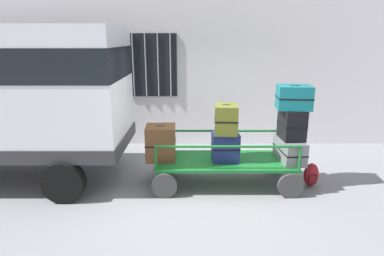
# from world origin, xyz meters

# --- Properties ---
(ground_plane) EXTENTS (40.00, 40.00, 0.00)m
(ground_plane) POSITION_xyz_m (0.00, 0.00, 0.00)
(ground_plane) COLOR gray
(building_wall) EXTENTS (12.00, 0.38, 5.00)m
(building_wall) POSITION_xyz_m (-0.01, 2.66, 2.50)
(building_wall) COLOR silver
(building_wall) RESTS_ON ground
(luggage_cart) EXTENTS (2.58, 1.14, 0.49)m
(luggage_cart) POSITION_xyz_m (0.34, 0.07, 0.40)
(luggage_cart) COLOR #146023
(luggage_cart) RESTS_ON ground
(cart_railing) EXTENTS (2.46, 1.00, 0.43)m
(cart_railing) POSITION_xyz_m (0.34, 0.07, 0.85)
(cart_railing) COLOR #146023
(cart_railing) RESTS_ON luggage_cart
(suitcase_left_bottom) EXTENTS (0.55, 0.53, 0.63)m
(suitcase_left_bottom) POSITION_xyz_m (-0.82, 0.11, 0.80)
(suitcase_left_bottom) COLOR brown
(suitcase_left_bottom) RESTS_ON luggage_cart
(suitcase_midleft_bottom) EXTENTS (0.50, 0.41, 0.52)m
(suitcase_midleft_bottom) POSITION_xyz_m (0.34, 0.04, 0.75)
(suitcase_midleft_bottom) COLOR navy
(suitcase_midleft_bottom) RESTS_ON luggage_cart
(suitcase_midleft_middle) EXTENTS (0.44, 0.55, 0.51)m
(suitcase_midleft_middle) POSITION_xyz_m (0.34, 0.05, 1.26)
(suitcase_midleft_middle) COLOR #4C5119
(suitcase_midleft_middle) RESTS_ON suitcase_midleft_bottom
(suitcase_center_bottom) EXTENTS (0.43, 0.83, 0.41)m
(suitcase_center_bottom) POSITION_xyz_m (1.51, 0.05, 0.69)
(suitcase_center_bottom) COLOR slate
(suitcase_center_bottom) RESTS_ON luggage_cart
(suitcase_center_middle) EXTENTS (0.41, 0.55, 0.54)m
(suitcase_center_middle) POSITION_xyz_m (1.51, 0.04, 1.17)
(suitcase_center_middle) COLOR black
(suitcase_center_middle) RESTS_ON suitcase_center_bottom
(suitcase_center_top) EXTENTS (0.62, 0.52, 0.42)m
(suitcase_center_top) POSITION_xyz_m (1.51, 0.05, 1.65)
(suitcase_center_top) COLOR #0F5960
(suitcase_center_top) RESTS_ON suitcase_center_middle
(backpack) EXTENTS (0.27, 0.22, 0.44)m
(backpack) POSITION_xyz_m (1.93, 0.00, 0.22)
(backpack) COLOR maroon
(backpack) RESTS_ON ground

